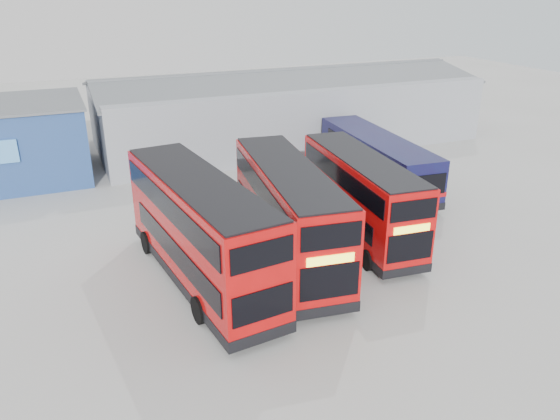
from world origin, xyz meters
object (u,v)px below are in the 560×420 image
Objects in this scene: single_decker_blue at (376,161)px; double_decker_centre at (288,215)px; maintenance_shed at (286,109)px; double_decker_left at (200,232)px; double_decker_right at (360,198)px.

double_decker_centre is at bearing 43.04° from single_decker_blue.
single_decker_blue is (9.45, 7.52, -0.72)m from double_decker_centre.
double_decker_left is (-12.74, -20.29, -0.21)m from maintenance_shed.
double_decker_right is (8.73, 1.48, -0.27)m from double_decker_left.
double_decker_centre is at bearing -161.14° from double_decker_right.
double_decker_right reaches higher than single_decker_blue.
maintenance_shed reaches higher than double_decker_right.
double_decker_centre is 1.09× the size of double_decker_right.
double_decker_right is at bearing -177.18° from double_decker_left.
double_decker_left is 0.96× the size of single_decker_blue.
maintenance_shed is at bearing -80.92° from single_decker_blue.
double_decker_centre is at bearing -113.05° from maintenance_shed.
maintenance_shed is 12.45m from single_decker_blue.
single_decker_blue is at bearing 45.79° from double_decker_centre.
double_decker_left is 1.03× the size of double_decker_centre.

